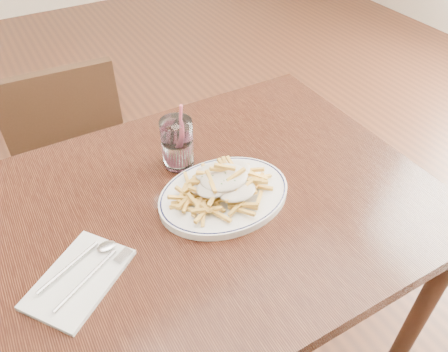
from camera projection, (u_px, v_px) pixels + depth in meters
table at (182, 234)px, 1.05m from camera, size 1.20×0.80×0.75m
chair_far at (70, 147)px, 1.63m from camera, size 0.40×0.40×0.82m
fries_plate at (224, 195)px, 1.02m from camera, size 0.33×0.29×0.02m
loaded_fries at (224, 181)px, 0.99m from camera, size 0.22×0.18×0.06m
napkin at (79, 279)px, 0.85m from camera, size 0.24×0.23×0.01m
cutlery at (77, 274)px, 0.85m from camera, size 0.20×0.16×0.01m
water_glass at (178, 146)px, 1.08m from camera, size 0.08×0.08×0.18m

